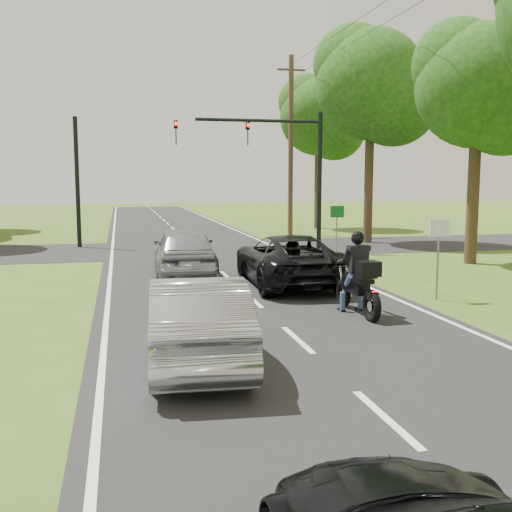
% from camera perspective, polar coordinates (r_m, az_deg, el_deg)
% --- Properties ---
extents(ground, '(140.00, 140.00, 0.00)m').
position_cam_1_polar(ground, '(11.89, 3.99, -8.00)').
color(ground, '#395718').
rests_on(ground, ground).
extents(road, '(8.00, 100.00, 0.01)m').
position_cam_1_polar(road, '(21.46, -3.77, -1.11)').
color(road, black).
rests_on(road, ground).
extents(cross_road, '(60.00, 7.00, 0.01)m').
position_cam_1_polar(cross_road, '(27.35, -5.76, 0.68)').
color(cross_road, black).
rests_on(cross_road, ground).
extents(motorcycle_rider, '(0.65, 2.30, 1.98)m').
position_cam_1_polar(motorcycle_rider, '(14.07, 9.75, -2.45)').
color(motorcycle_rider, black).
rests_on(motorcycle_rider, ground).
extents(dark_suv, '(2.67, 5.49, 1.50)m').
position_cam_1_polar(dark_suv, '(17.92, 3.10, -0.32)').
color(dark_suv, black).
rests_on(dark_suv, road).
extents(silver_sedan, '(1.89, 4.60, 1.48)m').
position_cam_1_polar(silver_sedan, '(10.32, -5.58, -6.06)').
color(silver_sedan, '#A2A1A6').
rests_on(silver_sedan, road).
extents(silver_suv, '(2.16, 4.88, 1.63)m').
position_cam_1_polar(silver_suv, '(19.47, -6.81, 0.44)').
color(silver_suv, '#9A9CA1').
rests_on(silver_suv, road).
extents(traffic_signal, '(6.38, 0.44, 6.00)m').
position_cam_1_polar(traffic_signal, '(25.86, 2.14, 9.50)').
color(traffic_signal, black).
rests_on(traffic_signal, ground).
extents(signal_pole_far, '(0.20, 0.20, 6.00)m').
position_cam_1_polar(signal_pole_far, '(29.03, -16.65, 6.71)').
color(signal_pole_far, black).
rests_on(signal_pole_far, ground).
extents(utility_pole_far, '(1.60, 0.28, 10.00)m').
position_cam_1_polar(utility_pole_far, '(34.38, 3.33, 10.52)').
color(utility_pole_far, '#503724').
rests_on(utility_pole_far, ground).
extents(sign_white, '(0.55, 0.07, 2.12)m').
position_cam_1_polar(sign_white, '(16.17, 17.03, 1.52)').
color(sign_white, slate).
rests_on(sign_white, ground).
extents(sign_green, '(0.55, 0.07, 2.12)m').
position_cam_1_polar(sign_green, '(23.50, 7.72, 3.47)').
color(sign_green, slate).
rests_on(sign_green, ground).
extents(tree_row_c, '(4.80, 4.65, 8.76)m').
position_cam_1_polar(tree_row_c, '(23.91, 21.15, 14.25)').
color(tree_row_c, '#332316').
rests_on(tree_row_c, ground).
extents(tree_row_d, '(5.76, 5.58, 10.45)m').
position_cam_1_polar(tree_row_d, '(30.70, 11.60, 15.18)').
color(tree_row_d, '#332316').
rests_on(tree_row_d, ground).
extents(tree_row_e, '(5.28, 5.12, 9.61)m').
position_cam_1_polar(tree_row_e, '(39.10, 6.49, 12.66)').
color(tree_row_e, '#332316').
rests_on(tree_row_e, ground).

